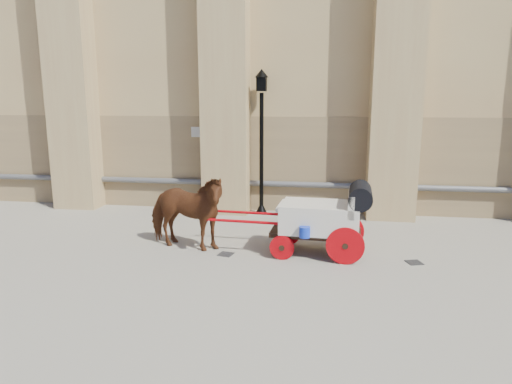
# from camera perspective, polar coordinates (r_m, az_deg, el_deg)

# --- Properties ---
(ground) EXTENTS (90.00, 90.00, 0.00)m
(ground) POSITION_cam_1_polar(r_m,az_deg,el_deg) (10.99, -2.50, -7.18)
(ground) COLOR slate
(ground) RESTS_ON ground
(horse) EXTENTS (2.33, 1.44, 1.83)m
(horse) POSITION_cam_1_polar(r_m,az_deg,el_deg) (10.90, -8.81, -2.46)
(horse) COLOR brown
(horse) RESTS_ON ground
(carriage) EXTENTS (3.92, 1.42, 1.69)m
(carriage) POSITION_cam_1_polar(r_m,az_deg,el_deg) (10.52, 8.71, -2.99)
(carriage) COLOR black
(carriage) RESTS_ON ground
(street_lamp) EXTENTS (0.41, 0.41, 4.41)m
(street_lamp) POSITION_cam_1_polar(r_m,az_deg,el_deg) (14.02, 0.69, 6.75)
(street_lamp) COLOR black
(street_lamp) RESTS_ON ground
(drain_grate_near) EXTENTS (0.38, 0.38, 0.01)m
(drain_grate_near) POSITION_cam_1_polar(r_m,az_deg,el_deg) (10.66, -3.81, -7.77)
(drain_grate_near) COLOR black
(drain_grate_near) RESTS_ON ground
(drain_grate_far) EXTENTS (0.40, 0.40, 0.01)m
(drain_grate_far) POSITION_cam_1_polar(r_m,az_deg,el_deg) (10.71, 19.16, -8.32)
(drain_grate_far) COLOR black
(drain_grate_far) RESTS_ON ground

